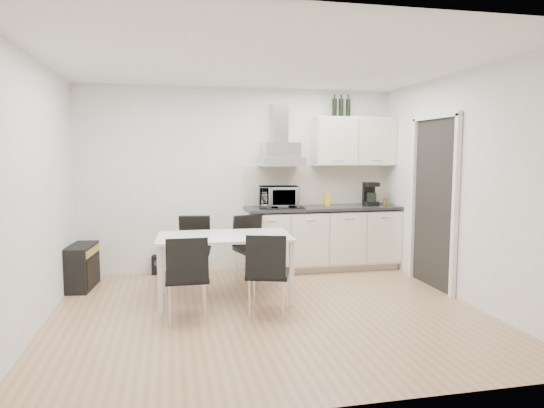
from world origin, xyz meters
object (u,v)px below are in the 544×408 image
(chair_far_right, at_px, (254,250))
(chair_near_left, at_px, (187,279))
(dining_table, at_px, (225,242))
(floor_speaker, at_px, (158,265))
(kitchenette, at_px, (324,212))
(guitar_amp, at_px, (82,267))
(chair_far_left, at_px, (193,252))
(chair_near_right, at_px, (268,275))

(chair_far_right, distance_m, chair_near_left, 1.53)
(dining_table, distance_m, floor_speaker, 1.66)
(dining_table, distance_m, chair_near_left, 0.83)
(dining_table, distance_m, chair_far_right, 0.77)
(kitchenette, xyz_separation_m, floor_speaker, (-2.36, 0.17, -0.70))
(guitar_amp, bearing_deg, chair_far_right, 0.09)
(floor_speaker, bearing_deg, kitchenette, 2.24)
(chair_far_left, distance_m, chair_near_left, 1.31)
(kitchenette, relative_size, chair_near_left, 2.86)
(chair_far_left, xyz_separation_m, chair_near_right, (0.69, -1.32, 0.00))
(chair_far_left, bearing_deg, chair_far_right, -175.70)
(floor_speaker, bearing_deg, chair_near_left, -74.48)
(kitchenette, relative_size, chair_far_right, 2.86)
(kitchenette, xyz_separation_m, chair_near_left, (-2.03, -1.85, -0.39))
(chair_far_right, height_order, chair_near_right, same)
(dining_table, relative_size, chair_far_left, 1.76)
(kitchenette, bearing_deg, guitar_amp, -173.68)
(kitchenette, height_order, chair_far_right, kitchenette)
(chair_far_right, relative_size, chair_near_right, 1.00)
(kitchenette, distance_m, chair_near_left, 2.78)
(chair_near_left, distance_m, guitar_amp, 1.94)
(chair_near_right, bearing_deg, chair_far_right, 104.58)
(chair_far_right, relative_size, floor_speaker, 3.33)
(chair_near_right, bearing_deg, chair_near_left, -163.53)
(kitchenette, height_order, guitar_amp, kitchenette)
(kitchenette, xyz_separation_m, chair_far_right, (-1.14, -0.61, -0.39))
(chair_far_right, bearing_deg, chair_far_left, -20.71)
(chair_near_right, height_order, guitar_amp, chair_near_right)
(dining_table, xyz_separation_m, floor_speaker, (-0.78, 1.36, -0.54))
(chair_near_left, bearing_deg, guitar_amp, 129.65)
(chair_far_left, height_order, chair_far_right, same)
(dining_table, height_order, guitar_amp, dining_table)
(kitchenette, xyz_separation_m, dining_table, (-1.58, -1.19, -0.15))
(chair_near_right, xyz_separation_m, floor_speaker, (-1.15, 2.03, -0.31))
(chair_far_right, xyz_separation_m, guitar_amp, (-2.14, 0.25, -0.16))
(chair_far_right, distance_m, chair_near_right, 1.26)
(dining_table, height_order, chair_far_right, chair_far_right)
(dining_table, bearing_deg, chair_far_left, 119.42)
(kitchenette, distance_m, chair_far_right, 1.35)
(chair_far_left, height_order, chair_near_right, same)
(dining_table, relative_size, chair_far_right, 1.76)
(dining_table, relative_size, guitar_amp, 2.26)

